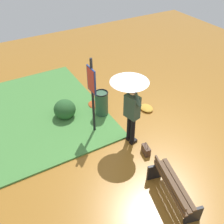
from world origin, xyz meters
TOP-DOWN VIEW (x-y plane):
  - ground_plane at (0.00, 0.00)m, footprint 18.00×18.00m
  - grass_verge at (2.59, 2.17)m, footprint 4.80×4.00m
  - person_with_umbrella at (0.13, 0.25)m, footprint 0.96×0.96m
  - info_sign_post at (0.92, 0.91)m, footprint 0.44×0.07m
  - handbag at (-0.55, 0.14)m, footprint 0.32×0.20m
  - park_bench at (-1.94, 0.48)m, footprint 1.43×0.70m
  - trash_bin at (1.50, 0.36)m, footprint 0.42×0.42m
  - shrub_cluster at (1.98, 1.37)m, footprint 0.73×0.66m
  - leaf_pile_near_person at (1.02, -1.02)m, footprint 0.48×0.38m
  - leaf_pile_by_bench at (2.03, 0.36)m, footprint 0.48×0.38m

SIDE VIEW (x-z plane):
  - ground_plane at x=0.00m, z-range 0.00..0.00m
  - grass_verge at x=2.59m, z-range 0.00..0.05m
  - leaf_pile_near_person at x=1.02m, z-range 0.00..0.10m
  - leaf_pile_by_bench at x=2.03m, z-range 0.00..0.10m
  - handbag at x=-0.55m, z-range -0.06..0.31m
  - shrub_cluster at x=1.98m, z-range -0.02..0.58m
  - park_bench at x=-1.94m, z-range 0.03..0.78m
  - trash_bin at x=1.50m, z-range 0.00..0.84m
  - info_sign_post at x=0.92m, z-range 0.29..2.59m
  - person_with_umbrella at x=0.13m, z-range 0.53..2.57m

